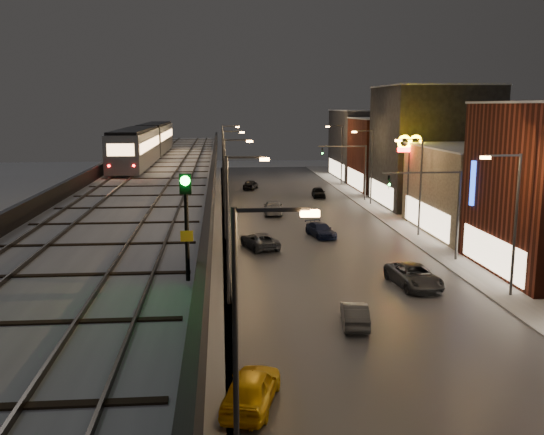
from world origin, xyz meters
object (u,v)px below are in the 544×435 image
rail_signal (186,206)px  car_far_white (250,185)px  car_near_white (355,315)px  car_onc_white (321,231)px  car_mid_dark (273,208)px  car_mid_silver (260,241)px  car_taxi (251,389)px  car_onc_dark (414,277)px  car_onc_red (318,193)px  subway_train (147,142)px

rail_signal → car_far_white: (5.27, 68.04, -8.26)m
rail_signal → car_far_white: size_ratio=0.81×
car_near_white → car_onc_white: (1.88, 22.59, -0.01)m
car_mid_dark → car_far_white: 20.45m
rail_signal → car_mid_silver: size_ratio=0.69×
rail_signal → car_near_white: size_ratio=0.85×
car_taxi → car_onc_dark: car_taxi is taller
car_taxi → car_far_white: 63.58m
car_mid_silver → car_taxi: bearing=68.1°
car_far_white → car_onc_dark: bearing=115.3°
car_taxi → car_onc_white: (7.95, 31.13, -0.14)m
rail_signal → car_mid_silver: 32.96m
car_mid_dark → car_onc_red: car_mid_dark is taller
car_taxi → car_near_white: 10.48m
car_far_white → car_onc_red: car_far_white is taller
subway_train → car_onc_red: size_ratio=8.56×
rail_signal → car_onc_red: 61.63m
subway_train → rail_signal: bearing=-81.9°
rail_signal → car_onc_dark: (13.67, 19.80, -8.20)m
rail_signal → car_taxi: (2.12, 4.54, -8.18)m
subway_train → car_mid_dark: bearing=11.4°
rail_signal → car_onc_red: rail_signal is taller
car_onc_white → car_far_white: bearing=84.8°
car_near_white → car_onc_red: size_ratio=0.99×
subway_train → car_onc_red: (20.12, 14.50, -7.57)m
car_mid_silver → car_mid_dark: (2.54, 16.02, 0.08)m
subway_train → car_onc_white: 20.40m
car_mid_silver → car_far_white: bearing=-109.1°
car_mid_silver → car_onc_white: size_ratio=1.10×
car_taxi → car_onc_red: bearing=-86.9°
car_far_white → car_onc_white: size_ratio=0.93×
car_mid_silver → car_mid_dark: size_ratio=0.93×
subway_train → rail_signal: 45.46m
car_onc_dark → subway_train: bearing=122.3°
subway_train → car_far_white: size_ratio=8.27×
car_near_white → car_far_white: 55.04m
car_taxi → car_mid_silver: 27.16m
car_near_white → car_mid_silver: car_mid_silver is taller
car_taxi → car_onc_dark: bearing=-112.1°
subway_train → car_onc_dark: bearing=-51.5°
car_mid_silver → car_onc_dark: (9.46, -11.82, 0.08)m
car_near_white → car_far_white: size_ratio=0.96×
car_onc_red → car_mid_dark: bearing=-117.5°
car_taxi → car_onc_red: 56.18m
car_onc_dark → car_mid_dark: bearing=97.7°
subway_train → car_mid_dark: size_ratio=6.49×
car_mid_dark → subway_train: bearing=15.0°
car_onc_red → car_near_white: bearing=-93.8°
car_mid_dark → car_onc_white: size_ratio=1.18×
subway_train → car_near_white: subway_train is taller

